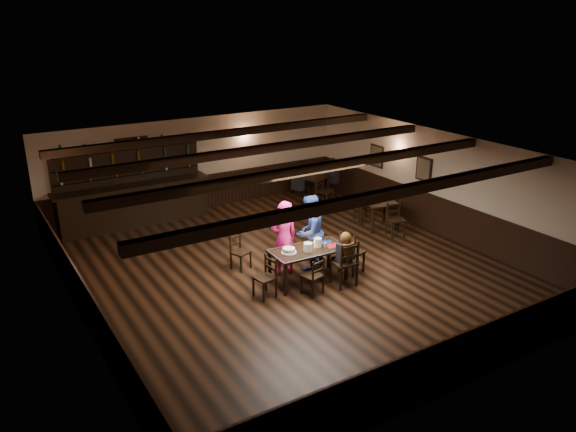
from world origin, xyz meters
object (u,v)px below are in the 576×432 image
man_blue (309,232)px  cake (289,251)px  bar_counter (133,199)px  dining_table (308,252)px  chair_near_left (315,274)px  woman_pink (284,238)px  chair_near_right (346,260)px

man_blue → cake: 1.00m
cake → bar_counter: 5.59m
dining_table → bar_counter: size_ratio=0.40×
chair_near_left → cake: cake is taller
man_blue → bar_counter: bearing=-82.6°
dining_table → cake: cake is taller
dining_table → woman_pink: size_ratio=0.99×
woman_pink → man_blue: 0.63m
bar_counter → chair_near_left: bearing=-72.5°
chair_near_right → man_blue: (-0.14, 1.20, 0.26)m
chair_near_right → woman_pink: (-0.77, 1.26, 0.24)m
dining_table → woman_pink: bearing=110.4°
cake → bar_counter: bearing=107.3°
dining_table → man_blue: (0.40, 0.57, 0.18)m
dining_table → woman_pink: woman_pink is taller
chair_near_left → cake: 0.77m
dining_table → chair_near_right: size_ratio=1.62×
woman_pink → man_blue: bearing=178.7°
man_blue → cake: man_blue is taller
dining_table → cake: (-0.46, 0.06, 0.12)m
chair_near_left → woman_pink: bearing=89.9°
dining_table → cake: size_ratio=5.11×
man_blue → bar_counter: (-2.52, 4.83, -0.13)m
chair_near_right → man_blue: size_ratio=0.60×
cake → bar_counter: bar_counter is taller
dining_table → chair_near_left: bearing=-111.2°
chair_near_right → cake: chair_near_right is taller
woman_pink → bar_counter: size_ratio=0.40×
cake → dining_table: bearing=-7.1°
chair_near_left → man_blue: (0.63, 1.17, 0.38)m
cake → chair_near_right: bearing=-34.7°
chair_near_left → dining_table: bearing=68.8°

